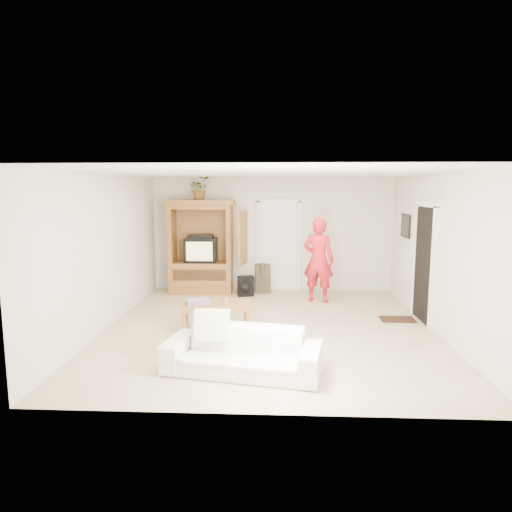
{
  "coord_description": "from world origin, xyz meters",
  "views": [
    {
      "loc": [
        0.12,
        -7.49,
        2.35
      ],
      "look_at": [
        -0.26,
        0.6,
        1.15
      ],
      "focal_mm": 32.0,
      "sensor_mm": 36.0,
      "label": 1
    }
  ],
  "objects": [
    {
      "name": "wall_left",
      "position": [
        -2.75,
        0.0,
        1.3
      ],
      "size": [
        0.0,
        6.0,
        6.0
      ],
      "primitive_type": "plane",
      "rotation": [
        1.57,
        0.0,
        1.57
      ],
      "color": "silver",
      "rests_on": "floor"
    },
    {
      "name": "door_back",
      "position": [
        0.15,
        2.97,
        1.02
      ],
      "size": [
        0.85,
        0.05,
        2.04
      ],
      "primitive_type": "cube",
      "color": "white",
      "rests_on": "floor"
    },
    {
      "name": "backpack_olive",
      "position": [
        -0.21,
        2.69,
        0.32
      ],
      "size": [
        0.37,
        0.29,
        0.65
      ],
      "primitive_type": null,
      "rotation": [
        0.0,
        0.0,
        0.11
      ],
      "color": "#47442B",
      "rests_on": "floor"
    },
    {
      "name": "man",
      "position": [
        0.98,
        1.89,
        0.88
      ],
      "size": [
        0.75,
        0.61,
        1.77
      ],
      "primitive_type": "imported",
      "rotation": [
        0.0,
        0.0,
        2.8
      ],
      "color": "red",
      "rests_on": "floor"
    },
    {
      "name": "framed_picture",
      "position": [
        2.73,
        1.9,
        1.6
      ],
      "size": [
        0.03,
        0.6,
        0.48
      ],
      "primitive_type": "cube",
      "color": "black",
      "rests_on": "wall_right"
    },
    {
      "name": "floor",
      "position": [
        0.0,
        0.0,
        0.0
      ],
      "size": [
        6.0,
        6.0,
        0.0
      ],
      "primitive_type": "plane",
      "color": "tan",
      "rests_on": "ground"
    },
    {
      "name": "armoire",
      "position": [
        -1.58,
        2.66,
        0.91
      ],
      "size": [
        1.82,
        1.14,
        2.1
      ],
      "color": "#955E2E",
      "rests_on": "floor"
    },
    {
      "name": "wall_front",
      "position": [
        0.0,
        -3.0,
        1.3
      ],
      "size": [
        5.5,
        0.0,
        5.5
      ],
      "primitive_type": "plane",
      "rotation": [
        -1.57,
        0.0,
        0.0
      ],
      "color": "silver",
      "rests_on": "floor"
    },
    {
      "name": "doormat",
      "position": [
        2.3,
        0.6,
        0.01
      ],
      "size": [
        0.6,
        0.4,
        0.02
      ],
      "primitive_type": "cube",
      "color": "#382316",
      "rests_on": "floor"
    },
    {
      "name": "candle",
      "position": [
        -0.73,
        -0.08,
        0.49
      ],
      "size": [
        0.08,
        0.08,
        0.1
      ],
      "primitive_type": "cylinder",
      "color": "tan",
      "rests_on": "coffee_table"
    },
    {
      "name": "ceiling",
      "position": [
        0.0,
        0.0,
        2.6
      ],
      "size": [
        6.0,
        6.0,
        0.0
      ],
      "primitive_type": "plane",
      "rotation": [
        3.14,
        0.0,
        0.0
      ],
      "color": "white",
      "rests_on": "floor"
    },
    {
      "name": "backpack_black",
      "position": [
        -0.57,
        2.29,
        0.21
      ],
      "size": [
        0.39,
        0.28,
        0.43
      ],
      "primitive_type": null,
      "rotation": [
        0.0,
        0.0,
        0.23
      ],
      "color": "black",
      "rests_on": "floor"
    },
    {
      "name": "plant",
      "position": [
        -1.6,
        2.63,
        2.36
      ],
      "size": [
        0.55,
        0.51,
        0.51
      ],
      "primitive_type": "imported",
      "rotation": [
        0.0,
        0.0,
        0.27
      ],
      "color": "#4C7238",
      "rests_on": "armoire"
    },
    {
      "name": "towel",
      "position": [
        -1.19,
        -0.14,
        0.48
      ],
      "size": [
        0.45,
        0.4,
        0.08
      ],
      "primitive_type": "cube",
      "rotation": [
        0.0,
        0.0,
        0.36
      ],
      "color": "#C8426E",
      "rests_on": "coffee_table"
    },
    {
      "name": "sofa",
      "position": [
        -0.31,
        -1.91,
        0.29
      ],
      "size": [
        2.1,
        1.13,
        0.58
      ],
      "primitive_type": "imported",
      "rotation": [
        0.0,
        0.0,
        -0.18
      ],
      "color": "white",
      "rests_on": "floor"
    },
    {
      "name": "coffee_table",
      "position": [
        -0.89,
        -0.14,
        0.38
      ],
      "size": [
        1.26,
        0.81,
        0.44
      ],
      "rotation": [
        0.0,
        0.0,
        0.15
      ],
      "color": "#A47238",
      "rests_on": "floor"
    },
    {
      "name": "doorway_right",
      "position": [
        2.73,
        0.6,
        1.02
      ],
      "size": [
        0.05,
        0.9,
        2.04
      ],
      "primitive_type": "cube",
      "color": "black",
      "rests_on": "floor"
    },
    {
      "name": "wall_right",
      "position": [
        2.75,
        0.0,
        1.3
      ],
      "size": [
        0.0,
        6.0,
        6.0
      ],
      "primitive_type": "plane",
      "rotation": [
        1.57,
        0.0,
        -1.57
      ],
      "color": "silver",
      "rests_on": "floor"
    },
    {
      "name": "wall_back",
      "position": [
        0.0,
        3.0,
        1.3
      ],
      "size": [
        5.5,
        0.0,
        5.5
      ],
      "primitive_type": "plane",
      "rotation": [
        1.57,
        0.0,
        0.0
      ],
      "color": "silver",
      "rests_on": "floor"
    }
  ]
}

